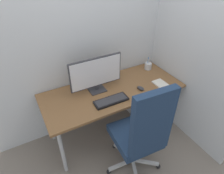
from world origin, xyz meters
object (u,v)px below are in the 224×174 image
(keyboard, at_px, (111,101))
(mouse, at_px, (141,88))
(filing_cabinet, at_px, (149,100))
(office_chair, at_px, (142,133))
(monitor, at_px, (96,73))
(pen_holder, at_px, (148,66))
(notebook, at_px, (160,84))

(keyboard, relative_size, mouse, 4.03)
(mouse, bearing_deg, filing_cabinet, 16.63)
(office_chair, bearing_deg, filing_cabinet, 46.19)
(monitor, relative_size, keyboard, 1.62)
(filing_cabinet, distance_m, keyboard, 0.89)
(keyboard, xyz_separation_m, pen_holder, (0.80, 0.38, 0.03))
(mouse, relative_size, notebook, 0.54)
(filing_cabinet, distance_m, notebook, 0.48)
(pen_holder, height_order, notebook, pen_holder)
(mouse, bearing_deg, monitor, 138.55)
(pen_holder, bearing_deg, keyboard, -154.20)
(filing_cabinet, bearing_deg, mouse, -149.70)
(pen_holder, bearing_deg, notebook, -104.20)
(monitor, height_order, mouse, monitor)
(office_chair, distance_m, monitor, 0.82)
(office_chair, relative_size, pen_holder, 7.15)
(office_chair, xyz_separation_m, monitor, (-0.12, 0.75, 0.30))
(keyboard, bearing_deg, filing_cabinet, 16.46)
(keyboard, bearing_deg, notebook, 0.32)
(mouse, relative_size, pen_holder, 0.56)
(pen_holder, xyz_separation_m, notebook, (-0.10, -0.38, -0.04))
(keyboard, bearing_deg, pen_holder, 25.80)
(monitor, bearing_deg, mouse, -27.78)
(office_chair, bearing_deg, mouse, 55.94)
(monitor, height_order, notebook, monitor)
(office_chair, height_order, monitor, office_chair)
(office_chair, bearing_deg, pen_holder, 50.16)
(office_chair, height_order, mouse, office_chair)
(keyboard, xyz_separation_m, mouse, (0.42, 0.03, 0.01))
(pen_holder, bearing_deg, filing_cabinet, -106.60)
(office_chair, height_order, filing_cabinet, office_chair)
(office_chair, xyz_separation_m, mouse, (0.35, 0.51, 0.09))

